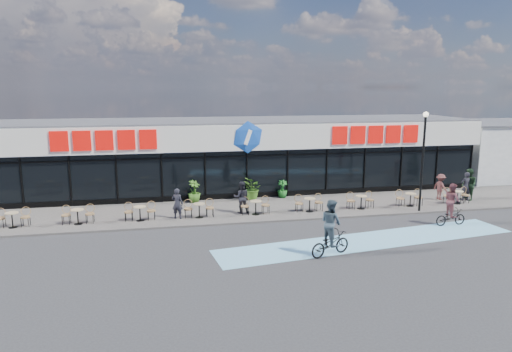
% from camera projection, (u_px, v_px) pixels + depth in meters
% --- Properties ---
extents(ground, '(120.00, 120.00, 0.00)m').
position_uv_depth(ground, '(274.00, 236.00, 20.81)').
color(ground, '#28282B').
rests_on(ground, ground).
extents(sidewalk, '(44.00, 5.00, 0.10)m').
position_uv_depth(sidewalk, '(255.00, 209.00, 25.13)').
color(sidewalk, '#5A5550').
rests_on(sidewalk, ground).
extents(bike_lane, '(14.17, 4.13, 0.01)m').
position_uv_depth(bike_lane, '(370.00, 241.00, 20.12)').
color(bike_lane, '#6BA9CB').
rests_on(bike_lane, ground).
extents(building, '(30.60, 6.57, 4.75)m').
position_uv_depth(building, '(239.00, 154.00, 29.93)').
color(building, black).
rests_on(building, ground).
extents(neighbour_building, '(9.20, 7.20, 4.11)m').
position_uv_depth(neighbour_building, '(501.00, 148.00, 34.89)').
color(neighbour_building, white).
rests_on(neighbour_building, ground).
extents(lamp_post, '(0.28, 0.28, 5.31)m').
position_uv_depth(lamp_post, '(423.00, 153.00, 24.04)').
color(lamp_post, black).
rests_on(lamp_post, sidewalk).
extents(bistro_set_0, '(1.54, 0.62, 0.90)m').
position_uv_depth(bistro_set_0, '(13.00, 218.00, 21.68)').
color(bistro_set_0, '#C7B580').
rests_on(bistro_set_0, sidewalk).
extents(bistro_set_1, '(1.54, 0.62, 0.90)m').
position_uv_depth(bistro_set_1, '(78.00, 214.00, 22.23)').
color(bistro_set_1, '#C7B580').
rests_on(bistro_set_1, sidewalk).
extents(bistro_set_2, '(1.54, 0.62, 0.90)m').
position_uv_depth(bistro_set_2, '(140.00, 211.00, 22.79)').
color(bistro_set_2, '#C7B580').
rests_on(bistro_set_2, sidewalk).
extents(bistro_set_3, '(1.54, 0.62, 0.90)m').
position_uv_depth(bistro_set_3, '(199.00, 208.00, 23.35)').
color(bistro_set_3, '#C7B580').
rests_on(bistro_set_3, sidewalk).
extents(bistro_set_4, '(1.54, 0.62, 0.90)m').
position_uv_depth(bistro_set_4, '(255.00, 206.00, 23.91)').
color(bistro_set_4, '#C7B580').
rests_on(bistro_set_4, sidewalk).
extents(bistro_set_5, '(1.54, 0.62, 0.90)m').
position_uv_depth(bistro_set_5, '(309.00, 203.00, 24.46)').
color(bistro_set_5, '#C7B580').
rests_on(bistro_set_5, sidewalk).
extents(bistro_set_6, '(1.54, 0.62, 0.90)m').
position_uv_depth(bistro_set_6, '(360.00, 200.00, 25.02)').
color(bistro_set_6, '#C7B580').
rests_on(bistro_set_6, sidewalk).
extents(bistro_set_7, '(1.54, 0.62, 0.90)m').
position_uv_depth(bistro_set_7, '(410.00, 198.00, 25.58)').
color(bistro_set_7, '#C7B580').
rests_on(bistro_set_7, sidewalk).
extents(bistro_set_8, '(1.54, 0.62, 0.90)m').
position_uv_depth(bistro_set_8, '(457.00, 195.00, 26.14)').
color(bistro_set_8, '#C7B580').
rests_on(bistro_set_8, sidewalk).
extents(potted_plant_left, '(1.02, 1.02, 1.29)m').
position_uv_depth(potted_plant_left, '(194.00, 191.00, 26.34)').
color(potted_plant_left, '#35621C').
rests_on(potted_plant_left, sidewalk).
extents(potted_plant_mid, '(0.62, 0.62, 1.06)m').
position_uv_depth(potted_plant_mid, '(282.00, 189.00, 27.50)').
color(potted_plant_mid, '#1C631F').
rests_on(potted_plant_mid, sidewalk).
extents(potted_plant_right, '(1.48, 1.57, 1.37)m').
position_uv_depth(potted_plant_right, '(253.00, 188.00, 26.93)').
color(potted_plant_right, '#3A661D').
rests_on(potted_plant_right, sidewalk).
extents(patron_left, '(0.67, 0.56, 1.57)m').
position_uv_depth(patron_left, '(177.00, 203.00, 23.03)').
color(patron_left, black).
rests_on(patron_left, sidewalk).
extents(patron_right, '(0.90, 0.74, 1.70)m').
position_uv_depth(patron_right, '(242.00, 197.00, 24.09)').
color(patron_right, black).
rests_on(patron_right, sidewalk).
extents(pedestrian_a, '(0.72, 0.92, 1.87)m').
position_uv_depth(pedestrian_a, '(469.00, 185.00, 26.79)').
color(pedestrian_a, '#1C331E').
rests_on(pedestrian_a, sidewalk).
extents(pedestrian_b, '(0.80, 1.11, 1.54)m').
position_uv_depth(pedestrian_b, '(440.00, 187.00, 26.96)').
color(pedestrian_b, '#4E2928').
rests_on(pedestrian_b, sidewalk).
extents(pedestrian_c, '(0.64, 0.44, 1.70)m').
position_uv_depth(pedestrian_c, '(466.00, 186.00, 26.71)').
color(pedestrian_c, black).
rests_on(pedestrian_c, sidewalk).
extents(cyclist_a, '(2.01, 1.31, 2.32)m').
position_uv_depth(cyclist_a, '(331.00, 233.00, 18.18)').
color(cyclist_a, black).
rests_on(cyclist_a, ground).
extents(cyclist_b, '(1.60, 0.83, 2.10)m').
position_uv_depth(cyclist_b, '(451.00, 208.00, 22.21)').
color(cyclist_b, black).
rests_on(cyclist_b, ground).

